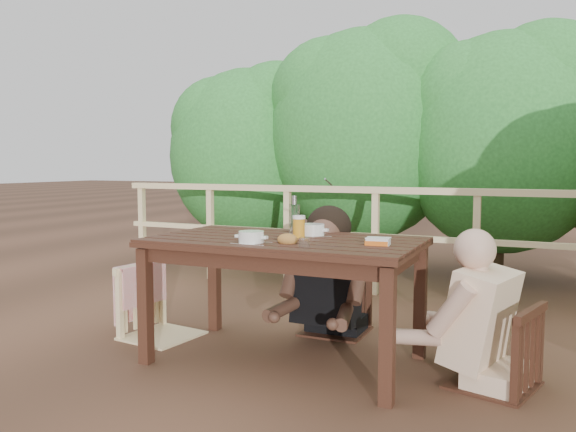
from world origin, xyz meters
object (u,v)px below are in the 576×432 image
at_px(table, 285,301).
at_px(diner_right, 502,259).
at_px(beer_glass, 299,228).
at_px(bottle, 294,218).
at_px(woman, 337,235).
at_px(soup_far, 312,231).
at_px(chair_right, 495,307).
at_px(tumbler, 304,244).
at_px(chair_left, 161,271).
at_px(chair_far, 336,271).
at_px(butter_tub, 378,243).
at_px(bread_roll, 287,240).
at_px(soup_near, 251,238).

relative_size(table, diner_right, 1.15).
xyz_separation_m(beer_glass, bottle, (-0.03, 0.00, 0.06)).
bearing_deg(woman, soup_far, 91.35).
height_order(chair_right, diner_right, diner_right).
xyz_separation_m(woman, tumbler, (0.18, -1.04, 0.08)).
height_order(chair_left, beer_glass, chair_left).
xyz_separation_m(chair_far, tumbler, (0.18, -1.02, 0.34)).
xyz_separation_m(chair_right, tumbler, (-0.95, -0.42, 0.35)).
xyz_separation_m(chair_left, butter_tub, (1.60, -0.13, 0.31)).
height_order(table, bread_roll, bread_roll).
relative_size(bottle, tumbler, 3.85).
relative_size(table, bottle, 5.94).
bearing_deg(beer_glass, tumbler, -62.40).
xyz_separation_m(table, beer_glass, (0.07, 0.06, 0.45)).
bearing_deg(butter_tub, woman, 118.12).
bearing_deg(butter_tub, bread_roll, -168.85).
relative_size(table, butter_tub, 12.20).
distance_m(beer_glass, tumbler, 0.43).
height_order(chair_left, butter_tub, chair_left).
height_order(chair_left, woman, woman).
relative_size(chair_left, bottle, 3.47).
bearing_deg(soup_far, table, -115.64).
bearing_deg(soup_far, chair_right, -5.37).
bearing_deg(soup_near, soup_far, 67.89).
xyz_separation_m(tumbler, butter_tub, (0.34, 0.27, -0.01)).
bearing_deg(beer_glass, chair_left, 178.92).
bearing_deg(woman, beer_glass, 88.30).
height_order(table, chair_far, chair_far).
xyz_separation_m(chair_far, chair_right, (1.13, -0.60, -0.01)).
xyz_separation_m(table, soup_near, (-0.09, -0.26, 0.42)).
xyz_separation_m(soup_far, bread_roll, (0.01, -0.40, -0.01)).
xyz_separation_m(chair_far, soup_far, (0.01, -0.50, 0.35)).
bearing_deg(bread_roll, bottle, 105.65).
bearing_deg(butter_tub, chair_left, 169.41).
height_order(soup_far, butter_tub, soup_far).
distance_m(chair_far, diner_right, 1.34).
xyz_separation_m(table, tumbler, (0.27, -0.32, 0.41)).
height_order(woman, soup_far, woman).
bearing_deg(tumbler, table, 130.09).
xyz_separation_m(soup_near, beer_glass, (0.16, 0.32, 0.03)).
bearing_deg(woman, chair_left, 30.21).
xyz_separation_m(table, chair_far, (0.08, 0.70, 0.07)).
bearing_deg(soup_far, woman, 91.66).
bearing_deg(soup_near, beer_glass, 64.02).
height_order(chair_far, bottle, bottle).
xyz_separation_m(beer_glass, tumbler, (0.20, -0.38, -0.04)).
xyz_separation_m(chair_left, bread_roll, (1.11, -0.28, 0.31)).
bearing_deg(beer_glass, soup_far, 77.61).
height_order(diner_right, beer_glass, diner_right).
distance_m(diner_right, butter_tub, 0.67).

